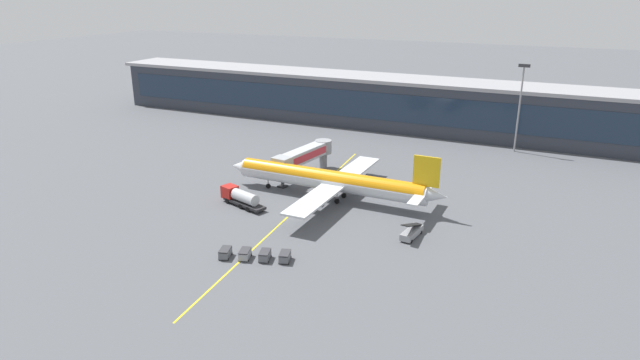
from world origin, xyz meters
name	(u,v)px	position (x,y,z in m)	size (l,w,h in m)	color
ground_plane	(296,215)	(0.00, 0.00, 0.00)	(700.00, 700.00, 0.00)	#515459
apron_lead_in_line	(295,210)	(-1.22, 2.00, 0.00)	(0.30, 80.00, 0.01)	yellow
terminal_building	(435,106)	(7.90, 73.34, 7.56)	(219.05, 16.82, 15.08)	#2D333D
main_airliner	(331,180)	(2.71, 10.15, 4.02)	(46.95, 37.34, 11.52)	silver
jet_bridge	(305,155)	(-8.25, 20.72, 5.01)	(6.34, 19.47, 6.72)	#B2B7BC
fuel_tanker	(240,197)	(-11.99, -0.36, 1.75)	(11.05, 5.66, 3.25)	#232326
belt_loader	(412,232)	(22.43, -0.29, 0.99)	(2.64, 7.01, 3.49)	gray
baggage_cart_0	(225,253)	(-2.25, -19.92, 0.78)	(2.27, 2.99, 1.48)	#595B60
baggage_cart_1	(245,254)	(0.81, -18.97, 0.78)	(2.27, 2.99, 1.48)	gray
baggage_cart_2	(265,255)	(3.86, -18.02, 0.78)	(2.27, 2.99, 1.48)	#595B60
baggage_cart_3	(285,257)	(6.92, -17.07, 0.78)	(2.27, 2.99, 1.48)	#595B60
apron_light_mast_0	(520,101)	(32.21, 61.38, 13.21)	(2.80, 0.50, 22.48)	gray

